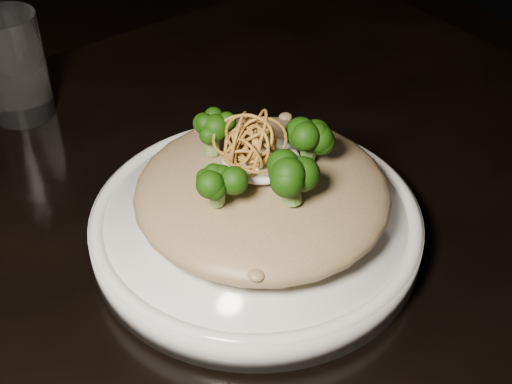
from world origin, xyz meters
The scene contains 7 objects.
table centered at (0.00, 0.00, 0.67)m, with size 1.10×0.80×0.75m.
plate centered at (0.09, -0.02, 0.76)m, with size 0.29×0.29×0.03m, color white.
risotto centered at (0.09, -0.02, 0.80)m, with size 0.22×0.22×0.05m, color brown.
broccoli centered at (0.09, -0.03, 0.85)m, with size 0.12×0.12×0.04m, color black, non-canonical shape.
cheese centered at (0.09, -0.02, 0.84)m, with size 0.06×0.06×0.02m, color silver.
shallots centered at (0.08, -0.02, 0.86)m, with size 0.06×0.06×0.04m, color #86601C, non-canonical shape.
drinking_glass centered at (0.00, 0.30, 0.81)m, with size 0.07×0.07×0.12m, color white.
Camera 1 is at (-0.19, -0.39, 1.19)m, focal length 50.00 mm.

